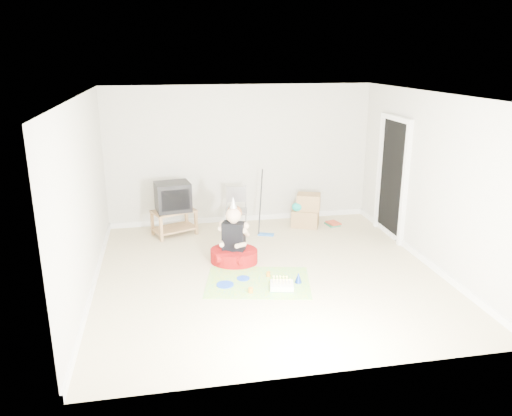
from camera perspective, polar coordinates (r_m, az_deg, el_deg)
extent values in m
plane|color=beige|center=(7.50, 1.33, -7.44)|extent=(5.00, 5.00, 0.00)
cube|color=black|center=(9.03, 15.34, 3.13)|extent=(0.02, 0.90, 2.05)
cube|color=#9B7146|center=(9.01, -9.40, -0.35)|extent=(0.85, 0.70, 0.03)
cube|color=#9B7146|center=(9.11, -9.30, -2.29)|extent=(0.85, 0.70, 0.03)
cube|color=#9B7146|center=(8.78, -10.80, -2.38)|extent=(0.07, 0.07, 0.46)
cube|color=#9B7146|center=(9.04, -6.87, -1.62)|extent=(0.07, 0.07, 0.46)
cube|color=#9B7146|center=(9.13, -11.77, -1.67)|extent=(0.07, 0.07, 0.46)
cube|color=#9B7146|center=(9.38, -7.96, -0.96)|extent=(0.07, 0.07, 0.46)
cube|color=black|center=(8.93, -9.48, 1.29)|extent=(0.66, 0.58, 0.51)
cube|color=gray|center=(8.99, -2.27, -0.38)|extent=(0.44, 0.43, 0.03)
cylinder|color=gray|center=(8.99, -3.37, -0.30)|extent=(0.02, 0.02, 0.85)
cylinder|color=gray|center=(8.99, -1.17, -0.29)|extent=(0.02, 0.02, 0.85)
cube|color=#A47D4F|center=(9.47, 5.65, -1.14)|extent=(0.60, 0.54, 0.32)
cube|color=#A47D4F|center=(9.40, 6.03, 0.70)|extent=(0.52, 0.46, 0.30)
ellipsoid|color=#0D988B|center=(9.31, 4.77, 0.14)|extent=(0.21, 0.15, 0.17)
cube|color=blue|center=(8.99, 1.14, -3.04)|extent=(0.30, 0.20, 0.03)
cylinder|color=black|center=(8.81, 1.16, 0.46)|extent=(0.16, 0.37, 1.12)
cube|color=#287A56|center=(9.63, 8.80, -1.85)|extent=(0.26, 0.31, 0.03)
cube|color=#BF4328|center=(9.62, 8.81, -1.68)|extent=(0.27, 0.31, 0.03)
cylinder|color=maroon|center=(7.85, -2.53, -5.48)|extent=(0.98, 0.98, 0.20)
cube|color=black|center=(7.73, -2.57, -3.24)|extent=(0.39, 0.31, 0.45)
sphere|color=beige|center=(7.61, -2.60, -0.81)|extent=(0.31, 0.31, 0.24)
cone|color=white|center=(7.55, -2.62, 0.69)|extent=(0.12, 0.12, 0.18)
cube|color=#F6338A|center=(7.21, 0.23, -8.45)|extent=(1.65, 1.34, 0.01)
cube|color=white|center=(7.00, 2.98, -8.89)|extent=(0.37, 0.32, 0.09)
cube|color=#47C76A|center=(7.01, 2.97, -9.16)|extent=(0.37, 0.32, 0.01)
cylinder|color=beige|center=(6.92, 2.06, -8.52)|extent=(0.01, 0.01, 0.07)
cylinder|color=beige|center=(6.92, 2.44, -8.52)|extent=(0.01, 0.01, 0.07)
cylinder|color=beige|center=(6.92, 2.81, -8.52)|extent=(0.01, 0.01, 0.07)
cylinder|color=beige|center=(6.92, 3.19, -8.52)|extent=(0.01, 0.01, 0.07)
cylinder|color=beige|center=(6.92, 3.56, -8.53)|extent=(0.01, 0.01, 0.07)
cylinder|color=beige|center=(6.92, 3.94, -8.53)|extent=(0.01, 0.01, 0.07)
cylinder|color=beige|center=(7.01, 2.05, -8.16)|extent=(0.01, 0.01, 0.07)
cylinder|color=beige|center=(7.01, 2.42, -8.16)|extent=(0.01, 0.01, 0.07)
cylinder|color=beige|center=(7.01, 2.79, -8.16)|extent=(0.01, 0.01, 0.07)
cylinder|color=beige|center=(7.01, 3.16, -8.16)|extent=(0.01, 0.01, 0.07)
cylinder|color=beige|center=(7.01, 3.53, -8.16)|extent=(0.01, 0.01, 0.07)
cylinder|color=blue|center=(7.30, -1.48, -8.03)|extent=(0.24, 0.24, 0.01)
cylinder|color=blue|center=(7.12, -3.55, -8.73)|extent=(0.26, 0.26, 0.01)
cylinder|color=orange|center=(7.36, 1.42, -7.57)|extent=(0.08, 0.08, 0.07)
cylinder|color=orange|center=(6.89, -0.62, -9.38)|extent=(0.08, 0.08, 0.07)
cone|color=#183DAB|center=(7.18, 4.87, -7.92)|extent=(0.11, 0.11, 0.15)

